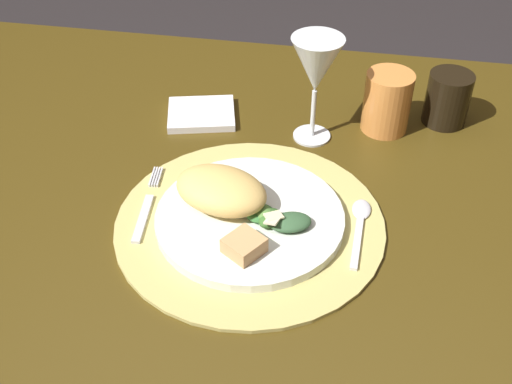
{
  "coord_description": "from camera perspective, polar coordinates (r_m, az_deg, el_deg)",
  "views": [
    {
      "loc": [
        0.19,
        -0.7,
        1.38
      ],
      "look_at": [
        0.06,
        0.01,
        0.78
      ],
      "focal_mm": 44.95,
      "sensor_mm": 36.0,
      "label": 1
    }
  ],
  "objects": [
    {
      "name": "wine_glass",
      "position": [
        1.02,
        5.38,
        10.96
      ],
      "size": [
        0.08,
        0.08,
        0.18
      ],
      "color": "silver",
      "rests_on": "dining_table"
    },
    {
      "name": "pasta_serving",
      "position": [
        0.9,
        -3.12,
        0.17
      ],
      "size": [
        0.16,
        0.13,
        0.05
      ],
      "primitive_type": "ellipsoid",
      "rotation": [
        0.0,
        0.0,
        2.84
      ],
      "color": "#E6BB65",
      "rests_on": "dinner_plate"
    },
    {
      "name": "napkin",
      "position": [
        1.14,
        -4.89,
        6.94
      ],
      "size": [
        0.14,
        0.13,
        0.01
      ],
      "primitive_type": "cube",
      "rotation": [
        0.0,
        0.0,
        0.24
      ],
      "color": "white",
      "rests_on": "dining_table"
    },
    {
      "name": "spoon",
      "position": [
        0.92,
        9.24,
        -2.51
      ],
      "size": [
        0.03,
        0.14,
        0.01
      ],
      "color": "silver",
      "rests_on": "placemat"
    },
    {
      "name": "dark_tumbler",
      "position": [
        1.15,
        16.69,
        7.97
      ],
      "size": [
        0.07,
        0.07,
        0.09
      ],
      "primitive_type": "cylinder",
      "color": "black",
      "rests_on": "dining_table"
    },
    {
      "name": "salad_greens",
      "position": [
        0.88,
        1.59,
        -2.29
      ],
      "size": [
        0.1,
        0.07,
        0.02
      ],
      "color": "#346126",
      "rests_on": "dinner_plate"
    },
    {
      "name": "amber_tumbler",
      "position": [
        1.1,
        11.59,
        7.85
      ],
      "size": [
        0.08,
        0.08,
        0.1
      ],
      "primitive_type": "cylinder",
      "color": "#D7843E",
      "rests_on": "dining_table"
    },
    {
      "name": "bread_piece",
      "position": [
        0.84,
        -1.07,
        -4.78
      ],
      "size": [
        0.06,
        0.06,
        0.02
      ],
      "primitive_type": "cube",
      "rotation": [
        0.0,
        0.0,
        5.68
      ],
      "color": "tan",
      "rests_on": "dinner_plate"
    },
    {
      "name": "dinner_plate",
      "position": [
        0.91,
        -0.56,
        -2.34
      ],
      "size": [
        0.27,
        0.27,
        0.01
      ],
      "primitive_type": "cylinder",
      "color": "silver",
      "rests_on": "placemat"
    },
    {
      "name": "fork",
      "position": [
        0.94,
        -9.71,
        -1.3
      ],
      "size": [
        0.03,
        0.17,
        0.0
      ],
      "color": "silver",
      "rests_on": "placemat"
    },
    {
      "name": "dining_table",
      "position": [
        1.05,
        -3.53,
        -6.3
      ],
      "size": [
        1.29,
        1.02,
        0.76
      ],
      "color": "#44340F",
      "rests_on": "ground"
    },
    {
      "name": "placemat",
      "position": [
        0.91,
        -0.55,
        -2.81
      ],
      "size": [
        0.38,
        0.38,
        0.01
      ],
      "primitive_type": "cylinder",
      "color": "tan",
      "rests_on": "dining_table"
    }
  ]
}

